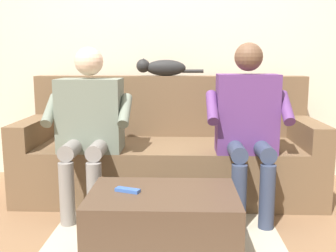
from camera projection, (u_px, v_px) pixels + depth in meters
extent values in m
plane|color=#846042|center=(166.00, 230.00, 2.50)|extent=(8.00, 8.00, 0.00)
cube|color=beige|center=(171.00, 36.00, 3.53)|extent=(4.76, 0.06, 2.56)
cube|color=brown|center=(169.00, 171.00, 3.05)|extent=(1.98, 0.65, 0.42)
cube|color=brown|center=(170.00, 130.00, 3.41)|extent=(2.30, 0.17, 0.93)
cube|color=brown|center=(308.00, 161.00, 3.00)|extent=(0.16, 0.65, 0.61)
cube|color=brown|center=(33.00, 159.00, 3.07)|extent=(0.16, 0.65, 0.61)
cube|color=#4C3828|center=(163.00, 226.00, 2.12)|extent=(0.80, 0.53, 0.38)
cube|color=#5B3370|center=(247.00, 114.00, 2.74)|extent=(0.42, 0.23, 0.55)
sphere|color=brown|center=(249.00, 57.00, 2.67)|extent=(0.20, 0.20, 0.20)
cylinder|color=#333D56|center=(263.00, 150.00, 2.61)|extent=(0.11, 0.34, 0.11)
cylinder|color=#333D56|center=(236.00, 150.00, 2.62)|extent=(0.11, 0.34, 0.11)
cylinder|color=#333D56|center=(267.00, 197.00, 2.49)|extent=(0.10, 0.10, 0.42)
cylinder|color=#333D56|center=(239.00, 197.00, 2.49)|extent=(0.10, 0.10, 0.42)
cylinder|color=#5B3370|center=(286.00, 108.00, 2.65)|extent=(0.08, 0.27, 0.22)
cylinder|color=#5B3370|center=(212.00, 107.00, 2.66)|extent=(0.08, 0.27, 0.22)
cube|color=slate|center=(91.00, 115.00, 2.81)|extent=(0.45, 0.29, 0.52)
sphere|color=beige|center=(89.00, 61.00, 2.75)|extent=(0.20, 0.20, 0.20)
cylinder|color=gray|center=(99.00, 148.00, 2.67)|extent=(0.11, 0.35, 0.11)
cylinder|color=gray|center=(73.00, 148.00, 2.67)|extent=(0.11, 0.35, 0.11)
cylinder|color=gray|center=(94.00, 194.00, 2.54)|extent=(0.10, 0.10, 0.42)
cylinder|color=gray|center=(67.00, 194.00, 2.55)|extent=(0.10, 0.10, 0.42)
cylinder|color=slate|center=(125.00, 110.00, 2.72)|extent=(0.08, 0.27, 0.22)
cylinder|color=slate|center=(51.00, 110.00, 2.73)|extent=(0.08, 0.27, 0.22)
ellipsoid|color=black|center=(166.00, 68.00, 3.32)|extent=(0.34, 0.12, 0.14)
sphere|color=black|center=(143.00, 66.00, 3.33)|extent=(0.12, 0.12, 0.12)
cone|color=black|center=(144.00, 60.00, 3.35)|extent=(0.04, 0.04, 0.03)
cone|color=black|center=(143.00, 60.00, 3.29)|extent=(0.04, 0.04, 0.03)
cylinder|color=black|center=(193.00, 71.00, 3.32)|extent=(0.18, 0.03, 0.03)
cube|color=#3860B7|center=(128.00, 190.00, 2.09)|extent=(0.14, 0.09, 0.02)
cube|color=#B7AD93|center=(164.00, 248.00, 2.25)|extent=(1.41, 1.78, 0.01)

